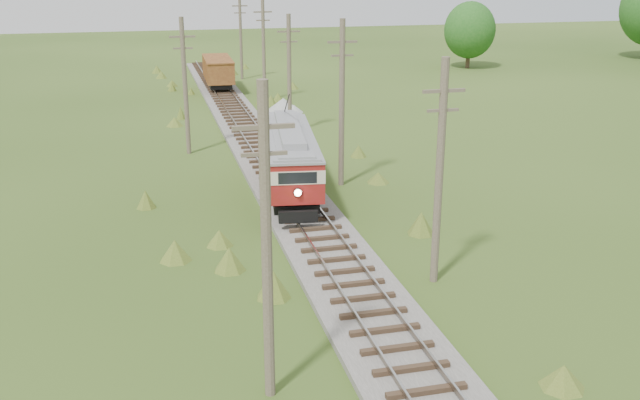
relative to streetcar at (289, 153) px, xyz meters
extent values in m
cube|color=#605B54|center=(0.00, 4.48, -2.26)|extent=(3.60, 96.00, 0.25)
cube|color=#726659|center=(-0.72, 4.48, -1.90)|extent=(0.08, 96.00, 0.17)
cube|color=#726659|center=(0.72, 4.48, -1.90)|extent=(0.08, 96.00, 0.17)
cube|color=#2D2116|center=(0.00, 4.48, -2.05)|extent=(2.40, 96.00, 0.16)
cube|color=black|center=(0.00, 0.00, -1.42)|extent=(3.40, 9.97, 0.40)
cube|color=maroon|center=(0.00, 0.00, -0.54)|extent=(3.88, 10.87, 0.97)
cube|color=beige|center=(0.00, 0.00, 0.26)|extent=(3.92, 10.92, 0.62)
cube|color=black|center=(0.00, 0.00, 0.26)|extent=(3.88, 10.45, 0.49)
cube|color=maroon|center=(0.00, 0.00, 0.70)|extent=(3.88, 10.87, 0.27)
cube|color=gray|center=(0.00, 0.00, 1.00)|extent=(3.95, 10.98, 0.34)
cube|color=gray|center=(0.00, 0.00, 1.30)|extent=(2.18, 8.05, 0.35)
sphere|color=#FFF2BF|center=(-0.72, -5.34, -0.40)|extent=(0.32, 0.32, 0.32)
cylinder|color=black|center=(0.21, 1.58, 2.30)|extent=(0.61, 4.10, 1.71)
cylinder|color=black|center=(-1.20, -3.89, -1.47)|extent=(0.20, 0.72, 0.71)
cylinder|color=black|center=(0.12, -4.07, -1.47)|extent=(0.20, 0.72, 0.71)
cylinder|color=black|center=(-0.12, 4.08, -1.47)|extent=(0.20, 0.72, 0.71)
cylinder|color=black|center=(1.20, 3.90, -1.47)|extent=(0.20, 0.72, 0.71)
cube|color=black|center=(0.00, 33.75, -1.49)|extent=(2.17, 6.88, 0.47)
cube|color=brown|center=(0.00, 33.75, -0.30)|extent=(2.68, 7.65, 1.90)
cube|color=brown|center=(0.00, 33.75, 0.69)|extent=(2.74, 7.80, 0.11)
cylinder|color=black|center=(-0.78, 31.50, -1.44)|extent=(0.14, 0.76, 0.76)
cylinder|color=black|center=(0.64, 31.45, -1.44)|extent=(0.14, 0.76, 0.76)
cylinder|color=black|center=(-0.64, 36.04, -1.44)|extent=(0.14, 0.76, 0.76)
cylinder|color=black|center=(0.78, 36.00, -1.44)|extent=(0.14, 0.76, 0.76)
cone|color=gray|center=(4.14, 22.75, -1.85)|extent=(2.82, 2.82, 1.06)
cone|color=gray|center=(4.84, 21.86, -2.07)|extent=(1.59, 1.59, 0.62)
cylinder|color=brown|center=(3.30, -11.52, 1.92)|extent=(0.30, 0.30, 8.60)
cube|color=brown|center=(3.30, -11.52, 5.02)|extent=(1.60, 0.12, 0.12)
cube|color=brown|center=(3.30, -11.52, 4.32)|extent=(1.20, 0.10, 0.10)
cylinder|color=brown|center=(3.20, 1.48, 2.12)|extent=(0.30, 0.30, 9.00)
cube|color=brown|center=(3.20, 1.48, 5.42)|extent=(1.60, 0.12, 0.12)
cube|color=brown|center=(3.20, 1.48, 4.72)|extent=(1.20, 0.10, 0.10)
cylinder|color=brown|center=(3.00, 14.48, 1.82)|extent=(0.30, 0.30, 8.40)
cube|color=brown|center=(3.00, 14.48, 4.82)|extent=(1.60, 0.12, 0.12)
cube|color=brown|center=(3.00, 14.48, 4.12)|extent=(1.20, 0.10, 0.10)
cylinder|color=brown|center=(3.40, 27.48, 2.07)|extent=(0.30, 0.30, 8.90)
cube|color=brown|center=(3.40, 27.48, 5.32)|extent=(1.60, 0.12, 0.12)
cube|color=brown|center=(3.40, 27.48, 4.62)|extent=(1.20, 0.10, 0.10)
cylinder|color=brown|center=(3.20, 40.48, 1.97)|extent=(0.30, 0.30, 8.70)
cube|color=brown|center=(3.20, 40.48, 5.12)|extent=(1.60, 0.12, 0.12)
cube|color=brown|center=(3.20, 40.48, 4.42)|extent=(1.20, 0.10, 0.10)
cylinder|color=brown|center=(-4.20, -17.52, 2.12)|extent=(0.30, 0.30, 9.00)
cube|color=brown|center=(-4.20, -17.52, 5.42)|extent=(1.60, 0.12, 0.12)
cube|color=brown|center=(-4.20, -17.52, 4.72)|extent=(1.20, 0.10, 0.10)
cylinder|color=brown|center=(-4.50, 10.48, 1.92)|extent=(0.30, 0.30, 8.60)
cube|color=brown|center=(-4.50, 10.48, 5.02)|extent=(1.60, 0.12, 0.12)
cube|color=brown|center=(-4.50, 10.48, 4.32)|extent=(1.20, 0.10, 0.10)
cylinder|color=#38281C|center=(30.00, 42.48, -1.12)|extent=(0.50, 0.50, 2.52)
ellipsoid|color=#1D5419|center=(30.00, 42.48, 1.96)|extent=(5.88, 5.88, 6.47)
camera|label=1|loc=(-7.06, -34.91, 9.35)|focal=40.00mm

